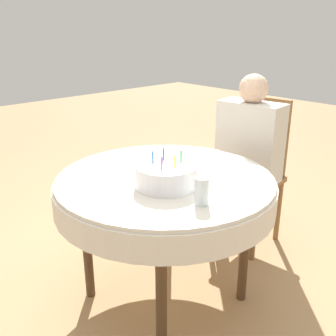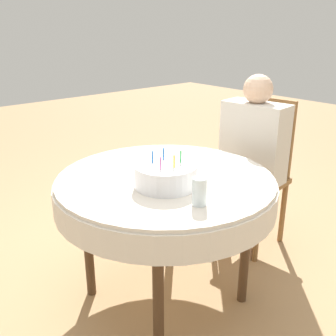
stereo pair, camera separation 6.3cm
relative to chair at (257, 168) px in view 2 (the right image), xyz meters
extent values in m
plane|color=#A37F56|center=(0.08, -0.89, -0.53)|extent=(12.00, 12.00, 0.00)
cylinder|color=silver|center=(0.08, -0.89, 0.19)|extent=(1.08, 1.08, 0.02)
cylinder|color=silver|center=(0.08, -0.89, 0.11)|extent=(1.10, 1.10, 0.13)
cylinder|color=#4C331E|center=(-0.21, -1.18, -0.18)|extent=(0.05, 0.05, 0.70)
cylinder|color=#4C331E|center=(0.38, -1.18, -0.18)|extent=(0.05, 0.05, 0.70)
cylinder|color=#4C331E|center=(-0.21, -0.59, -0.18)|extent=(0.05, 0.05, 0.70)
cylinder|color=#4C331E|center=(0.38, -0.59, -0.18)|extent=(0.05, 0.05, 0.70)
cube|color=brown|center=(0.01, -0.07, -0.07)|extent=(0.43, 0.43, 0.04)
cube|color=brown|center=(-0.01, 0.11, 0.20)|extent=(0.35, 0.07, 0.51)
cylinder|color=brown|center=(-0.14, -0.26, -0.31)|extent=(0.04, 0.04, 0.44)
cylinder|color=brown|center=(0.19, -0.22, -0.31)|extent=(0.04, 0.04, 0.44)
cylinder|color=brown|center=(-0.18, 0.08, -0.31)|extent=(0.04, 0.04, 0.44)
cylinder|color=brown|center=(0.16, 0.11, -0.31)|extent=(0.04, 0.04, 0.44)
cylinder|color=#DBB293|center=(-0.08, -0.23, -0.29)|extent=(0.09, 0.09, 0.48)
cylinder|color=#DBB293|center=(0.13, -0.21, -0.29)|extent=(0.09, 0.09, 0.48)
cube|color=beige|center=(0.01, -0.07, 0.20)|extent=(0.43, 0.23, 0.51)
sphere|color=#DBB293|center=(0.01, -0.07, 0.53)|extent=(0.18, 0.18, 0.18)
cylinder|color=white|center=(0.18, -0.96, 0.25)|extent=(0.29, 0.29, 0.11)
cylinder|color=gold|center=(0.23, -0.96, 0.33)|extent=(0.01, 0.01, 0.06)
cylinder|color=green|center=(0.20, -0.89, 0.33)|extent=(0.01, 0.01, 0.06)
cylinder|color=blue|center=(0.12, -0.93, 0.33)|extent=(0.01, 0.01, 0.06)
cylinder|color=blue|center=(0.12, -1.00, 0.33)|extent=(0.01, 0.01, 0.06)
cylinder|color=#D166B2|center=(0.21, -1.02, 0.33)|extent=(0.01, 0.01, 0.06)
cylinder|color=silver|center=(0.42, -0.99, 0.26)|extent=(0.06, 0.06, 0.12)
camera|label=1|loc=(1.42, -2.12, 0.92)|focal=42.00mm
camera|label=2|loc=(1.47, -2.07, 0.92)|focal=42.00mm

